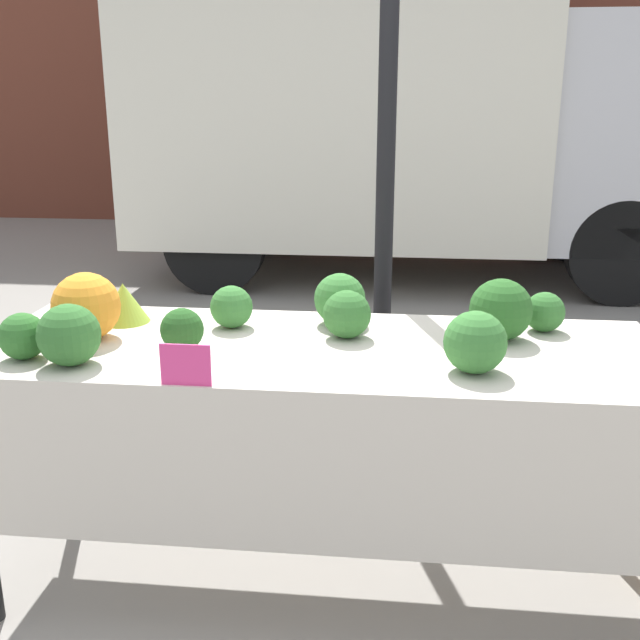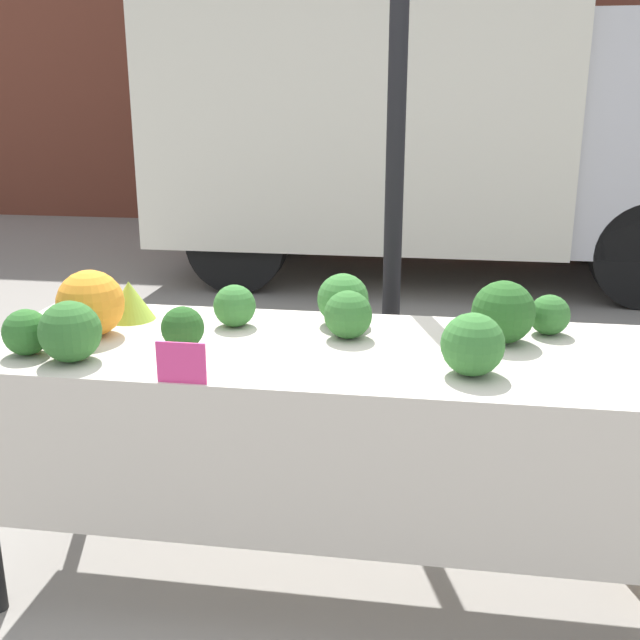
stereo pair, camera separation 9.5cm
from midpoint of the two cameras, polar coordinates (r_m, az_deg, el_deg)
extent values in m
plane|color=gray|center=(2.59, 1.11, -19.03)|extent=(40.00, 40.00, 0.00)
cylinder|color=black|center=(2.88, 6.64, 9.76)|extent=(0.07, 0.07, 2.34)
cube|color=silver|center=(6.48, 3.62, 17.08)|extent=(3.25, 1.90, 2.40)
cylinder|color=black|center=(7.47, 21.14, 7.02)|extent=(0.79, 0.22, 0.79)
cylinder|color=black|center=(5.98, -5.88, 5.89)|extent=(0.79, 0.22, 0.79)
cylinder|color=black|center=(7.45, -2.91, 8.10)|extent=(0.79, 0.22, 0.79)
cube|color=beige|center=(2.22, 1.22, -2.35)|extent=(2.02, 0.73, 0.03)
cube|color=beige|center=(2.00, -0.22, -12.10)|extent=(2.02, 0.01, 0.44)
cylinder|color=black|center=(2.91, -17.00, -6.84)|extent=(0.05, 0.05, 0.77)
cylinder|color=black|center=(2.72, 22.58, -9.10)|extent=(0.05, 0.05, 0.77)
sphere|color=orange|center=(2.38, -16.00, 1.22)|extent=(0.21, 0.21, 0.21)
cone|color=#93B238|center=(2.53, -13.26, 1.46)|extent=(0.16, 0.16, 0.13)
sphere|color=#387533|center=(2.40, -5.40, 1.08)|extent=(0.14, 0.14, 0.14)
sphere|color=#336B2D|center=(2.43, 18.16, 0.37)|extent=(0.13, 0.13, 0.13)
sphere|color=#336B2D|center=(2.27, 3.35, 0.40)|extent=(0.15, 0.15, 0.15)
sphere|color=#23511E|center=(2.21, -9.22, -0.60)|extent=(0.13, 0.13, 0.13)
sphere|color=#387533|center=(2.41, 2.89, 1.59)|extent=(0.17, 0.17, 0.17)
sphere|color=#285B23|center=(2.30, 14.94, 0.57)|extent=(0.19, 0.19, 0.19)
sphere|color=#2D6628|center=(2.27, -20.38, -0.88)|extent=(0.13, 0.13, 0.13)
sphere|color=#387533|center=(2.02, 12.88, -1.84)|extent=(0.17, 0.17, 0.17)
sphere|color=#336B2D|center=(2.16, -17.32, -0.86)|extent=(0.17, 0.17, 0.17)
cube|color=#E53D84|center=(1.94, -9.16, -3.25)|extent=(0.13, 0.01, 0.11)
camera|label=1|loc=(0.05, -88.76, 0.37)|focal=42.00mm
camera|label=2|loc=(0.05, 91.24, -0.37)|focal=42.00mm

